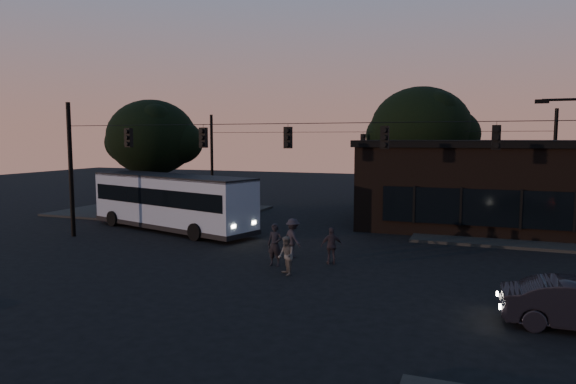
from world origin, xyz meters
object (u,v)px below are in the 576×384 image
(building, at_px, (490,183))
(pedestrian_b, at_px, (286,256))
(bus, at_px, (171,199))
(pedestrian_a, at_px, (275,245))
(pedestrian_d, at_px, (293,238))
(pedestrian_c, at_px, (332,246))

(building, relative_size, pedestrian_b, 9.74)
(pedestrian_b, bearing_deg, bus, -163.27)
(bus, relative_size, pedestrian_b, 7.67)
(building, relative_size, bus, 1.27)
(pedestrian_b, bearing_deg, pedestrian_a, -179.83)
(building, relative_size, pedestrian_a, 8.28)
(pedestrian_d, bearing_deg, bus, 17.74)
(building, relative_size, pedestrian_d, 8.43)
(pedestrian_c, bearing_deg, pedestrian_b, 34.47)
(building, distance_m, pedestrian_b, 17.38)
(bus, distance_m, pedestrian_a, 10.83)
(building, bearing_deg, pedestrian_c, -116.64)
(pedestrian_c, bearing_deg, pedestrian_a, -1.01)
(pedestrian_d, bearing_deg, pedestrian_c, -154.66)
(building, xyz_separation_m, bus, (-17.85, -8.38, -0.84))
(pedestrian_b, height_order, pedestrian_d, pedestrian_d)
(bus, bearing_deg, pedestrian_d, -6.82)
(bus, distance_m, pedestrian_d, 10.18)
(building, bearing_deg, pedestrian_a, -121.71)
(bus, xyz_separation_m, pedestrian_d, (9.28, -4.07, -0.96))
(building, distance_m, pedestrian_c, 14.71)
(bus, relative_size, pedestrian_a, 6.52)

